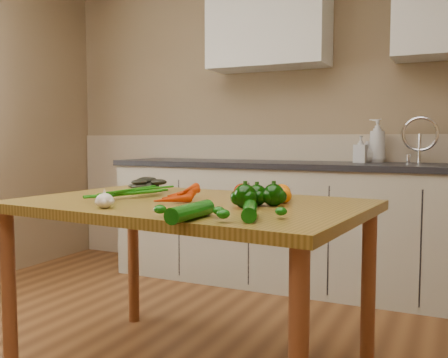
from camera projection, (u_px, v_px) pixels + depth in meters
room at (91, 89)px, 1.82m from camera, size 4.04×5.04×2.64m
counter_run at (302, 223)px, 3.61m from camera, size 2.84×0.64×1.14m
upper_cabinets at (351, 12)px, 3.48m from camera, size 2.15×0.35×0.70m
table at (189, 221)px, 2.18m from camera, size 1.56×1.08×0.79m
soap_bottle_a at (377, 141)px, 3.52m from camera, size 0.14×0.14×0.31m
soap_bottle_b at (361, 149)px, 3.49m from camera, size 0.09×0.09×0.19m
soap_bottle_c at (367, 152)px, 3.53m from camera, size 0.13×0.13×0.15m
carrot_bunch at (167, 192)px, 2.19m from camera, size 0.29×0.24×0.07m
leafy_greens at (148, 181)px, 2.60m from camera, size 0.21×0.19×0.11m
garlic_bulb at (105, 201)px, 1.94m from camera, size 0.07×0.07×0.06m
pepper_a at (257, 195)px, 2.02m from camera, size 0.08×0.08×0.08m
pepper_b at (274, 195)px, 2.00m from camera, size 0.09×0.09×0.09m
pepper_c at (245, 196)px, 1.94m from camera, size 0.09×0.09×0.09m
tomato_a at (243, 192)px, 2.19m from camera, size 0.08×0.08×0.08m
tomato_b at (282, 192)px, 2.18m from camera, size 0.08×0.08×0.07m
tomato_c at (283, 195)px, 2.09m from camera, size 0.07×0.07×0.07m
zucchini_a at (250, 211)px, 1.69m from camera, size 0.12×0.22×0.05m
zucchini_b at (191, 212)px, 1.66m from camera, size 0.06×0.24×0.06m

